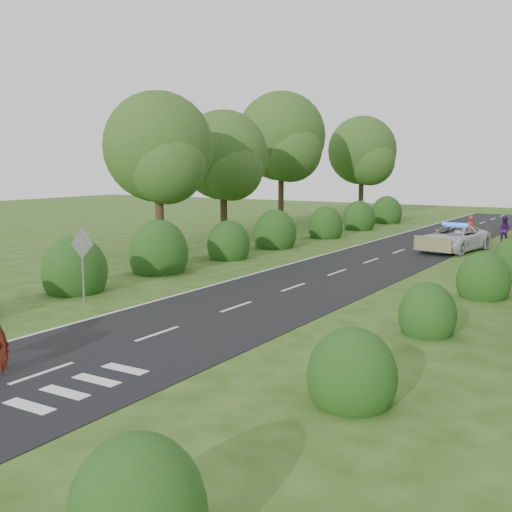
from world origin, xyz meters
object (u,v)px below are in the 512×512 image
Objects in this scene: road_sign at (82,254)px; pedestrian_purple at (504,230)px; police_van at (454,239)px; pedestrian_red at (470,230)px.

road_sign is 1.60× the size of pedestrian_purple.
pedestrian_red reaches higher than police_van.
pedestrian_red reaches higher than pedestrian_purple.
pedestrian_red is (7.44, 23.41, -0.81)m from road_sign.
road_sign reaches higher than pedestrian_red.
police_van is at bearing 69.20° from road_sign.
pedestrian_red is 1.07× the size of pedestrian_purple.
police_van is at bearing 82.80° from pedestrian_purple.
road_sign is at bearing 27.81° from pedestrian_red.
pedestrian_purple is at bearing 70.20° from road_sign.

